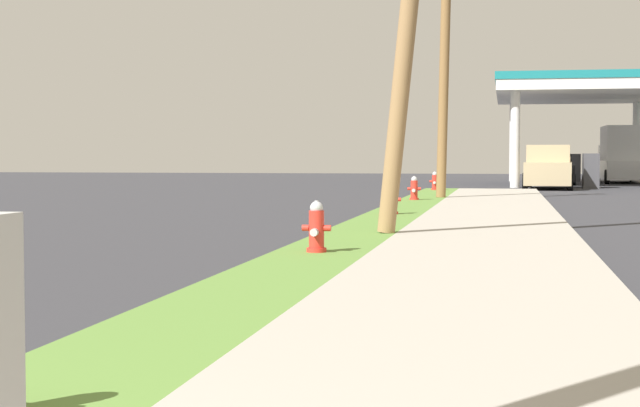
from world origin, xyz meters
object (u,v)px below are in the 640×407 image
(fire_hydrant_fifth, at_px, (435,182))
(utility_pole_background, at_px, (444,72))
(truck_white_on_apron, at_px, (620,156))
(fire_hydrant_third, at_px, (392,200))
(fire_hydrant_second, at_px, (316,230))
(truck_tan_at_forecourt, at_px, (549,169))
(fire_hydrant_fourth, at_px, (414,189))
(car_black_by_near_pump, at_px, (553,171))

(fire_hydrant_fifth, relative_size, utility_pole_background, 0.09)
(truck_white_on_apron, bearing_deg, fire_hydrant_fifth, -118.38)
(fire_hydrant_third, distance_m, truck_white_on_apron, 34.53)
(fire_hydrant_second, xyz_separation_m, fire_hydrant_third, (0.03, 9.43, 0.00))
(utility_pole_background, distance_m, truck_white_on_apron, 25.29)
(truck_tan_at_forecourt, bearing_deg, fire_hydrant_fifth, -129.93)
(fire_hydrant_third, distance_m, utility_pole_background, 10.36)
(fire_hydrant_fifth, xyz_separation_m, utility_pole_background, (0.78, -7.02, 3.80))
(fire_hydrant_fifth, relative_size, truck_white_on_apron, 0.12)
(truck_tan_at_forecourt, relative_size, truck_white_on_apron, 0.86)
(fire_hydrant_fifth, distance_m, truck_tan_at_forecourt, 7.38)
(truck_white_on_apron, bearing_deg, truck_tan_at_forecourt, -111.26)
(fire_hydrant_fifth, relative_size, truck_tan_at_forecourt, 0.13)
(fire_hydrant_third, xyz_separation_m, fire_hydrant_fifth, (-0.16, 16.63, 0.00))
(fire_hydrant_fourth, xyz_separation_m, car_black_by_near_pump, (5.28, 21.95, 0.28))
(fire_hydrant_fifth, bearing_deg, utility_pole_background, -83.68)
(fire_hydrant_fourth, height_order, fire_hydrant_fifth, same)
(fire_hydrant_fifth, height_order, car_black_by_near_pump, car_black_by_near_pump)
(utility_pole_background, bearing_deg, fire_hydrant_fifth, 96.32)
(fire_hydrant_second, xyz_separation_m, truck_tan_at_forecourt, (4.60, 31.71, 0.47))
(fire_hydrant_third, bearing_deg, fire_hydrant_second, -90.20)
(fire_hydrant_second, height_order, utility_pole_background, utility_pole_background)
(fire_hydrant_fourth, distance_m, car_black_by_near_pump, 22.57)
(fire_hydrant_fourth, height_order, utility_pole_background, utility_pole_background)
(fire_hydrant_second, height_order, car_black_by_near_pump, car_black_by_near_pump)
(utility_pole_background, xyz_separation_m, truck_tan_at_forecourt, (3.95, 12.66, -3.34))
(fire_hydrant_fourth, relative_size, utility_pole_background, 0.09)
(fire_hydrant_fourth, bearing_deg, fire_hydrant_second, -89.54)
(fire_hydrant_fifth, xyz_separation_m, truck_tan_at_forecourt, (4.72, 5.64, 0.47))
(fire_hydrant_second, distance_m, fire_hydrant_fifth, 26.06)
(fire_hydrant_second, distance_m, fire_hydrant_fourth, 17.08)
(utility_pole_background, bearing_deg, truck_tan_at_forecourt, 72.68)
(fire_hydrant_fourth, bearing_deg, fire_hydrant_fifth, 89.90)
(fire_hydrant_third, relative_size, truck_white_on_apron, 0.12)
(car_black_by_near_pump, bearing_deg, fire_hydrant_second, -97.51)
(fire_hydrant_second, distance_m, truck_white_on_apron, 43.72)
(fire_hydrant_fourth, bearing_deg, truck_tan_at_forecourt, 72.05)
(truck_white_on_apron, bearing_deg, car_black_by_near_pump, -135.06)
(fire_hydrant_fourth, relative_size, car_black_by_near_pump, 0.16)
(utility_pole_background, xyz_separation_m, truck_white_on_apron, (8.26, 23.74, -2.76))
(fire_hydrant_third, height_order, car_black_by_near_pump, car_black_by_near_pump)
(fire_hydrant_third, bearing_deg, car_black_by_near_pump, 80.20)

